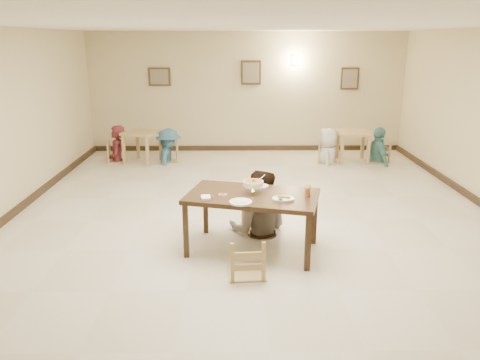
{
  "coord_description": "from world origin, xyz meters",
  "views": [
    {
      "loc": [
        -0.32,
        -7.04,
        2.79
      ],
      "look_at": [
        -0.24,
        -0.39,
        0.79
      ],
      "focal_mm": 35.0,
      "sensor_mm": 36.0,
      "label": 1
    }
  ],
  "objects_px": {
    "bg_chair_rl": "(328,143)",
    "bg_diner_b": "(168,129)",
    "drink_glass": "(308,191)",
    "bg_table_right": "(353,137)",
    "bg_table_left": "(142,137)",
    "bg_diner_c": "(329,128)",
    "chair_near": "(247,238)",
    "main_table": "(252,200)",
    "bg_diner_d": "(380,127)",
    "main_diner": "(259,170)",
    "curry_warmer": "(253,183)",
    "bg_diner_a": "(115,126)",
    "chair_far": "(256,202)",
    "bg_chair_rr": "(379,143)",
    "bg_chair_lr": "(169,144)",
    "bg_chair_ll": "(117,143)"
  },
  "relations": [
    {
      "from": "curry_warmer",
      "to": "bg_diner_c",
      "type": "bearing_deg",
      "value": 67.67
    },
    {
      "from": "bg_diner_c",
      "to": "bg_chair_rr",
      "type": "bearing_deg",
      "value": 102.22
    },
    {
      "from": "bg_diner_b",
      "to": "bg_diner_d",
      "type": "distance_m",
      "value": 4.95
    },
    {
      "from": "bg_chair_rr",
      "to": "bg_diner_b",
      "type": "xyz_separation_m",
      "value": [
        -4.95,
        0.07,
        0.35
      ]
    },
    {
      "from": "curry_warmer",
      "to": "bg_diner_d",
      "type": "bearing_deg",
      "value": 56.57
    },
    {
      "from": "bg_chair_rl",
      "to": "bg_diner_c",
      "type": "relative_size",
      "value": 0.56
    },
    {
      "from": "chair_near",
      "to": "curry_warmer",
      "type": "relative_size",
      "value": 3.13
    },
    {
      "from": "bg_chair_ll",
      "to": "bg_diner_b",
      "type": "xyz_separation_m",
      "value": [
        1.24,
        -0.06,
        0.36
      ]
    },
    {
      "from": "main_diner",
      "to": "bg_diner_d",
      "type": "height_order",
      "value": "main_diner"
    },
    {
      "from": "bg_table_left",
      "to": "bg_table_right",
      "type": "distance_m",
      "value": 4.97
    },
    {
      "from": "drink_glass",
      "to": "bg_table_left",
      "type": "xyz_separation_m",
      "value": [
        -3.13,
        4.96,
        -0.27
      ]
    },
    {
      "from": "drink_glass",
      "to": "bg_table_right",
      "type": "height_order",
      "value": "drink_glass"
    },
    {
      "from": "curry_warmer",
      "to": "drink_glass",
      "type": "xyz_separation_m",
      "value": [
        0.72,
        -0.11,
        -0.08
      ]
    },
    {
      "from": "drink_glass",
      "to": "bg_chair_rr",
      "type": "height_order",
      "value": "drink_glass"
    },
    {
      "from": "bg_chair_ll",
      "to": "main_table",
      "type": "bearing_deg",
      "value": -156.85
    },
    {
      "from": "chair_near",
      "to": "main_table",
      "type": "bearing_deg",
      "value": -101.56
    },
    {
      "from": "bg_table_left",
      "to": "bg_chair_rl",
      "type": "xyz_separation_m",
      "value": [
        4.38,
        -0.08,
        -0.15
      ]
    },
    {
      "from": "bg_diner_a",
      "to": "bg_chair_lr",
      "type": "bearing_deg",
      "value": 80.05
    },
    {
      "from": "bg_chair_rl",
      "to": "bg_diner_b",
      "type": "distance_m",
      "value": 3.77
    },
    {
      "from": "curry_warmer",
      "to": "bg_chair_ll",
      "type": "height_order",
      "value": "curry_warmer"
    },
    {
      "from": "chair_far",
      "to": "bg_diner_c",
      "type": "xyz_separation_m",
      "value": [
        1.88,
        4.04,
        0.38
      ]
    },
    {
      "from": "bg_chair_ll",
      "to": "bg_table_left",
      "type": "bearing_deg",
      "value": -104.48
    },
    {
      "from": "chair_near",
      "to": "main_diner",
      "type": "relative_size",
      "value": 0.5
    },
    {
      "from": "curry_warmer",
      "to": "bg_table_left",
      "type": "height_order",
      "value": "curry_warmer"
    },
    {
      "from": "main_diner",
      "to": "bg_diner_b",
      "type": "relative_size",
      "value": 1.2
    },
    {
      "from": "bg_table_left",
      "to": "bg_chair_ll",
      "type": "relative_size",
      "value": 1.07
    },
    {
      "from": "curry_warmer",
      "to": "drink_glass",
      "type": "bearing_deg",
      "value": -8.93
    },
    {
      "from": "main_diner",
      "to": "bg_chair_lr",
      "type": "xyz_separation_m",
      "value": [
        -1.91,
        4.22,
        -0.52
      ]
    },
    {
      "from": "bg_chair_rl",
      "to": "bg_diner_b",
      "type": "bearing_deg",
      "value": 100.58
    },
    {
      "from": "bg_table_left",
      "to": "bg_diner_d",
      "type": "xyz_separation_m",
      "value": [
        5.57,
        -0.06,
        0.23
      ]
    },
    {
      "from": "bg_diner_a",
      "to": "bg_diner_b",
      "type": "bearing_deg",
      "value": 80.05
    },
    {
      "from": "curry_warmer",
      "to": "drink_glass",
      "type": "distance_m",
      "value": 0.73
    },
    {
      "from": "main_table",
      "to": "bg_diner_d",
      "type": "distance_m",
      "value": 5.76
    },
    {
      "from": "main_diner",
      "to": "bg_table_left",
      "type": "bearing_deg",
      "value": -51.07
    },
    {
      "from": "main_table",
      "to": "bg_diner_c",
      "type": "xyz_separation_m",
      "value": [
        1.97,
        4.8,
        0.09
      ]
    },
    {
      "from": "main_table",
      "to": "drink_glass",
      "type": "relative_size",
      "value": 12.97
    },
    {
      "from": "curry_warmer",
      "to": "bg_table_left",
      "type": "relative_size",
      "value": 0.32
    },
    {
      "from": "bg_chair_rl",
      "to": "bg_diner_c",
      "type": "bearing_deg",
      "value": 11.86
    },
    {
      "from": "bg_table_right",
      "to": "bg_diner_d",
      "type": "bearing_deg",
      "value": -6.41
    },
    {
      "from": "bg_chair_rl",
      "to": "curry_warmer",
      "type": "bearing_deg",
      "value": 169.53
    },
    {
      "from": "bg_table_right",
      "to": "bg_diner_c",
      "type": "relative_size",
      "value": 0.46
    },
    {
      "from": "main_table",
      "to": "bg_chair_rl",
      "type": "xyz_separation_m",
      "value": [
        1.97,
        4.8,
        -0.27
      ]
    },
    {
      "from": "drink_glass",
      "to": "bg_diner_d",
      "type": "bearing_deg",
      "value": 63.5
    },
    {
      "from": "bg_chair_lr",
      "to": "bg_chair_rl",
      "type": "distance_m",
      "value": 3.76
    },
    {
      "from": "drink_glass",
      "to": "bg_table_right",
      "type": "distance_m",
      "value": 5.3
    },
    {
      "from": "bg_diner_a",
      "to": "bg_diner_c",
      "type": "distance_m",
      "value": 5.0
    },
    {
      "from": "bg_table_left",
      "to": "bg_diner_a",
      "type": "relative_size",
      "value": 0.55
    },
    {
      "from": "chair_far",
      "to": "bg_chair_rr",
      "type": "height_order",
      "value": "bg_chair_rr"
    },
    {
      "from": "bg_table_left",
      "to": "bg_chair_ll",
      "type": "xyz_separation_m",
      "value": [
        -0.62,
        0.07,
        -0.16
      ]
    },
    {
      "from": "bg_diner_c",
      "to": "bg_diner_b",
      "type": "bearing_deg",
      "value": -79.6
    }
  ]
}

